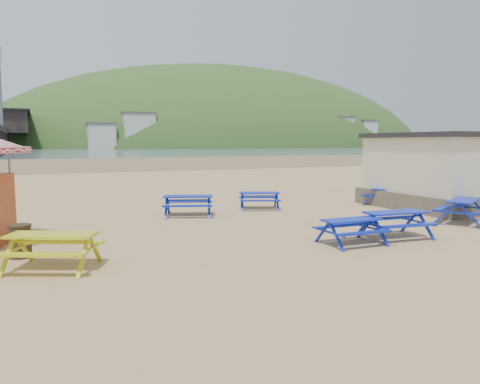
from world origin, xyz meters
name	(u,v)px	position (x,y,z in m)	size (l,w,h in m)	color
ground	(258,227)	(0.00, 0.00, 0.00)	(400.00, 400.00, 0.00)	tan
wet_sand	(83,162)	(0.00, 55.00, 0.00)	(400.00, 400.00, 0.00)	olive
sea	(50,150)	(0.00, 170.00, 0.01)	(400.00, 400.00, 0.00)	#4C5F6D
picnic_table_blue_a	(188,206)	(-1.38, 3.14, 0.38)	(2.22, 2.02, 0.76)	#1505A3
picnic_table_blue_b	(259,201)	(1.88, 3.68, 0.35)	(2.03, 1.85, 0.69)	#1505A3
picnic_table_blue_c	(384,196)	(7.59, 2.67, 0.38)	(2.31, 2.21, 0.76)	#1505A3
picnic_table_blue_d	(351,232)	(1.15, -3.38, 0.35)	(1.66, 1.34, 0.69)	#1505A3
picnic_table_blue_e	(395,224)	(2.86, -3.18, 0.38)	(1.95, 1.63, 0.77)	#1505A3
picnic_table_blue_f	(464,211)	(6.77, -2.23, 0.41)	(2.44, 2.28, 0.81)	#1505A3
picnic_table_yellow	(52,251)	(-6.37, -2.75, 0.39)	(2.33, 2.16, 0.78)	#BECF0A
litter_bin	(20,241)	(-7.03, -1.35, 0.41)	(0.55, 0.55, 0.80)	#352417
amenity_block	(464,170)	(10.50, 1.00, 1.57)	(7.40, 5.40, 3.15)	#665B4C
headland_town	(220,165)	(90.00, 229.68, -9.91)	(264.00, 144.00, 108.00)	#2D4C1E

